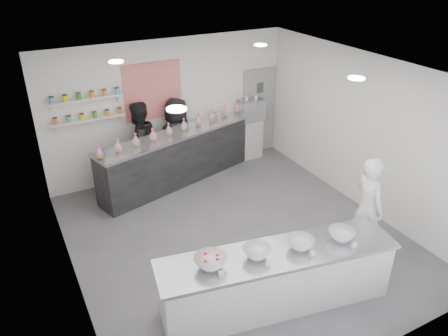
# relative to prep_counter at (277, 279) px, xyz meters

# --- Properties ---
(floor) EXTENTS (6.00, 6.00, 0.00)m
(floor) POSITION_rel_prep_counter_xyz_m (0.28, 1.69, -0.47)
(floor) COLOR #515156
(floor) RESTS_ON ground
(ceiling) EXTENTS (6.00, 6.00, 0.00)m
(ceiling) POSITION_rel_prep_counter_xyz_m (0.28, 1.69, 2.53)
(ceiling) COLOR white
(ceiling) RESTS_ON floor
(back_wall) EXTENTS (5.50, 0.00, 5.50)m
(back_wall) POSITION_rel_prep_counter_xyz_m (0.28, 4.69, 1.03)
(back_wall) COLOR white
(back_wall) RESTS_ON floor
(left_wall) EXTENTS (0.00, 6.00, 6.00)m
(left_wall) POSITION_rel_prep_counter_xyz_m (-2.47, 1.69, 1.03)
(left_wall) COLOR white
(left_wall) RESTS_ON floor
(right_wall) EXTENTS (0.00, 6.00, 6.00)m
(right_wall) POSITION_rel_prep_counter_xyz_m (3.03, 1.69, 1.03)
(right_wall) COLOR white
(right_wall) RESTS_ON floor
(back_door) EXTENTS (0.88, 0.04, 2.10)m
(back_door) POSITION_rel_prep_counter_xyz_m (2.58, 4.66, 0.58)
(back_door) COLOR gray
(back_door) RESTS_ON floor
(pattern_panel) EXTENTS (1.25, 0.03, 1.20)m
(pattern_panel) POSITION_rel_prep_counter_xyz_m (-0.07, 4.66, 1.48)
(pattern_panel) COLOR #E70209
(pattern_panel) RESTS_ON back_wall
(jar_shelf_lower) EXTENTS (1.45, 0.22, 0.04)m
(jar_shelf_lower) POSITION_rel_prep_counter_xyz_m (-1.47, 4.59, 1.13)
(jar_shelf_lower) COLOR silver
(jar_shelf_lower) RESTS_ON back_wall
(jar_shelf_upper) EXTENTS (1.45, 0.22, 0.04)m
(jar_shelf_upper) POSITION_rel_prep_counter_xyz_m (-1.47, 4.59, 1.55)
(jar_shelf_upper) COLOR silver
(jar_shelf_upper) RESTS_ON back_wall
(preserve_jars) EXTENTS (1.45, 0.10, 0.56)m
(preserve_jars) POSITION_rel_prep_counter_xyz_m (-1.47, 4.57, 1.41)
(preserve_jars) COLOR orange
(preserve_jars) RESTS_ON jar_shelf_lower
(downlight_0) EXTENTS (0.24, 0.24, 0.02)m
(downlight_0) POSITION_rel_prep_counter_xyz_m (-1.12, 0.69, 2.51)
(downlight_0) COLOR white
(downlight_0) RESTS_ON ceiling
(downlight_1) EXTENTS (0.24, 0.24, 0.02)m
(downlight_1) POSITION_rel_prep_counter_xyz_m (1.68, 0.69, 2.51)
(downlight_1) COLOR white
(downlight_1) RESTS_ON ceiling
(downlight_2) EXTENTS (0.24, 0.24, 0.02)m
(downlight_2) POSITION_rel_prep_counter_xyz_m (-1.12, 3.29, 2.51)
(downlight_2) COLOR white
(downlight_2) RESTS_ON ceiling
(downlight_3) EXTENTS (0.24, 0.24, 0.02)m
(downlight_3) POSITION_rel_prep_counter_xyz_m (1.68, 3.29, 2.51)
(downlight_3) COLOR white
(downlight_3) RESTS_ON ceiling
(prep_counter) EXTENTS (3.49, 1.37, 0.93)m
(prep_counter) POSITION_rel_prep_counter_xyz_m (0.00, 0.00, 0.00)
(prep_counter) COLOR beige
(prep_counter) RESTS_ON floor
(back_bar) EXTENTS (3.79, 1.66, 1.16)m
(back_bar) POSITION_rel_prep_counter_xyz_m (0.19, 4.10, 0.11)
(back_bar) COLOR black
(back_bar) RESTS_ON floor
(sneeze_guard) EXTENTS (3.56, 1.00, 0.32)m
(sneeze_guard) POSITION_rel_prep_counter_xyz_m (0.28, 3.79, 0.85)
(sneeze_guard) COLOR white
(sneeze_guard) RESTS_ON back_bar
(espresso_ledge) EXTENTS (1.33, 0.42, 0.99)m
(espresso_ledge) POSITION_rel_prep_counter_xyz_m (1.83, 4.47, 0.03)
(espresso_ledge) COLOR beige
(espresso_ledge) RESTS_ON floor
(espresso_machine) EXTENTS (0.60, 0.41, 0.45)m
(espresso_machine) POSITION_rel_prep_counter_xyz_m (2.24, 4.47, 0.75)
(espresso_machine) COLOR #93969E
(espresso_machine) RESTS_ON espresso_ledge
(cup_stacks) EXTENTS (0.24, 0.24, 0.31)m
(cup_stacks) POSITION_rel_prep_counter_xyz_m (1.28, 4.47, 0.68)
(cup_stacks) COLOR #C4B87D
(cup_stacks) RESTS_ON espresso_ledge
(prep_bowls) EXTENTS (2.39, 0.89, 0.16)m
(prep_bowls) POSITION_rel_prep_counter_xyz_m (0.00, -0.00, 0.54)
(prep_bowls) COLOR white
(prep_bowls) RESTS_ON prep_counter
(label_cards) EXTENTS (2.01, 0.04, 0.07)m
(label_cards) POSITION_rel_prep_counter_xyz_m (0.09, -0.51, 0.50)
(label_cards) COLOR white
(label_cards) RESTS_ON prep_counter
(cookie_bags) EXTENTS (3.66, 1.15, 0.27)m
(cookie_bags) POSITION_rel_prep_counter_xyz_m (0.19, 4.10, 0.83)
(cookie_bags) COLOR #DE6FC2
(cookie_bags) RESTS_ON back_bar
(woman_prep) EXTENTS (0.51, 0.69, 1.75)m
(woman_prep) POSITION_rel_prep_counter_xyz_m (2.02, 0.36, 0.41)
(woman_prep) COLOR white
(woman_prep) RESTS_ON floor
(staff_left) EXTENTS (1.11, 0.99, 1.88)m
(staff_left) POSITION_rel_prep_counter_xyz_m (-0.56, 4.35, 0.47)
(staff_left) COLOR black
(staff_left) RESTS_ON floor
(staff_right) EXTENTS (1.03, 0.83, 1.82)m
(staff_right) POSITION_rel_prep_counter_xyz_m (0.30, 4.35, 0.44)
(staff_right) COLOR black
(staff_right) RESTS_ON floor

